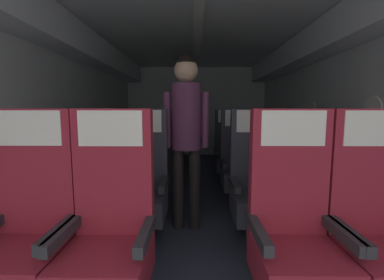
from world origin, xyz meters
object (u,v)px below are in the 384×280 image
object	(u,v)px
seat_b_right_aisle	(307,186)
seat_c_left_window	(121,164)
seat_c_left_aisle	(156,164)
seat_d_right_window	(229,153)
seat_b_right_window	(257,186)
seat_d_right_aisle	(257,153)
seat_d_left_aisle	(165,153)
seat_c_right_window	(240,165)
seat_a_right_aisle	(378,234)
seat_b_left_window	(93,185)
seat_b_left_aisle	(141,186)
seat_a_left_aisle	(109,234)
seat_c_right_aisle	(275,165)
seat_a_left_window	(28,232)
flight_attendant	(186,123)
seat_d_left_window	(137,152)
seat_a_right_window	(294,233)

from	to	relation	value
seat_b_right_aisle	seat_c_left_window	size ratio (longest dim) A/B	1.00
seat_c_left_aisle	seat_d_right_window	distance (m)	1.37
seat_b_right_window	seat_d_right_aisle	size ratio (longest dim) A/B	1.00
seat_c_left_aisle	seat_d_left_aisle	size ratio (longest dim) A/B	1.00
seat_c_right_window	seat_d_left_aisle	distance (m)	1.39
seat_a_right_aisle	seat_d_right_aisle	xyz separation A→B (m)	(-0.01, 2.71, 0.00)
seat_b_left_window	seat_c_left_window	distance (m)	0.90
seat_b_left_aisle	seat_c_left_window	distance (m)	1.03
seat_a_right_aisle	seat_d_right_aisle	bearing A→B (deg)	90.24
seat_a_left_aisle	seat_c_right_aisle	world-z (taller)	same
seat_a_left_window	seat_c_right_aisle	world-z (taller)	same
seat_a_left_window	seat_a_right_aisle	world-z (taller)	same
seat_c_left_aisle	flight_attendant	size ratio (longest dim) A/B	0.70
seat_a_left_window	seat_c_left_window	bearing A→B (deg)	89.86
seat_b_right_window	flight_attendant	distance (m)	0.87
seat_a_right_aisle	seat_b_left_window	bearing A→B (deg)	154.83
seat_d_left_aisle	seat_d_right_aisle	xyz separation A→B (m)	(1.48, 0.01, 0.00)
seat_a_left_aisle	seat_b_left_window	size ratio (longest dim) A/B	1.00
seat_d_right_aisle	seat_b_left_window	bearing A→B (deg)	-137.03
seat_a_left_aisle	seat_b_left_window	xyz separation A→B (m)	(-0.45, 0.93, 0.00)
seat_a_left_window	seat_b_left_window	bearing A→B (deg)	89.38
seat_d_right_window	seat_b_left_aisle	bearing A→B (deg)	-119.83
seat_c_right_aisle	seat_d_right_aisle	bearing A→B (deg)	90.17
seat_c_right_aisle	seat_c_right_window	bearing A→B (deg)	-177.74
seat_c_left_aisle	seat_d_left_window	bearing A→B (deg)	116.49
seat_c_left_window	seat_d_right_window	distance (m)	1.74
seat_b_left_aisle	seat_d_right_window	world-z (taller)	same
seat_b_left_aisle	seat_c_right_aisle	world-z (taller)	same
seat_a_left_aisle	seat_d_left_window	size ratio (longest dim) A/B	1.00
seat_b_left_aisle	seat_c_left_aisle	size ratio (longest dim) A/B	1.00
seat_b_left_aisle	seat_c_left_aisle	distance (m)	0.93
seat_b_left_window	seat_d_right_window	bearing A→B (deg)	50.30
seat_a_left_window	seat_c_left_aisle	size ratio (longest dim) A/B	1.00
seat_a_left_aisle	seat_b_left_aisle	xyz separation A→B (m)	(-0.01, 0.90, 0.00)
seat_d_right_aisle	seat_d_right_window	world-z (taller)	same
seat_a_left_window	seat_a_left_aisle	distance (m)	0.46
seat_c_left_aisle	seat_d_left_aisle	xyz separation A→B (m)	(0.00, 0.89, 0.00)
seat_b_left_aisle	seat_b_right_window	world-z (taller)	same
seat_a_right_window	seat_b_right_window	distance (m)	0.89
seat_b_right_window	seat_a_right_aisle	bearing A→B (deg)	-62.90
seat_b_right_window	seat_d_left_aisle	xyz separation A→B (m)	(-1.04, 1.81, 0.00)
seat_a_right_aisle	seat_c_right_aisle	distance (m)	1.81
seat_d_right_aisle	flight_attendant	distance (m)	2.03
seat_a_right_aisle	seat_c_right_aisle	bearing A→B (deg)	90.28
seat_b_left_window	seat_b_left_aisle	size ratio (longest dim) A/B	1.00
seat_b_left_window	seat_d_left_aisle	size ratio (longest dim) A/B	1.00
seat_d_left_window	flight_attendant	distance (m)	1.92
seat_a_right_window	seat_b_left_window	bearing A→B (deg)	148.44
seat_a_left_aisle	seat_c_left_aisle	size ratio (longest dim) A/B	1.00
seat_c_left_aisle	seat_b_left_aisle	bearing A→B (deg)	-90.00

